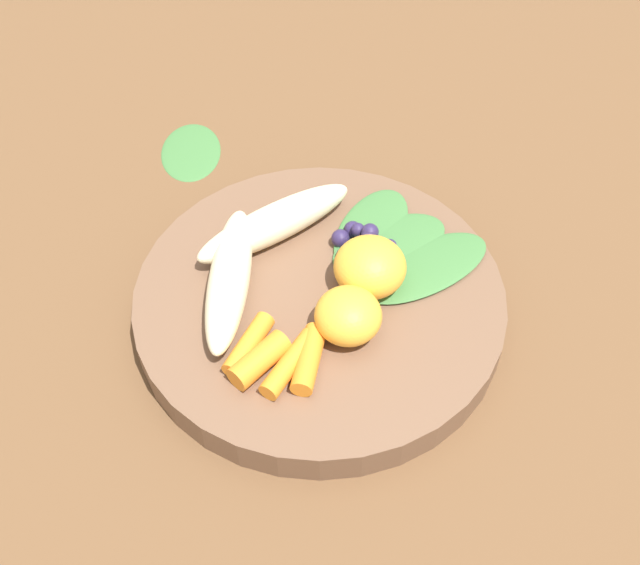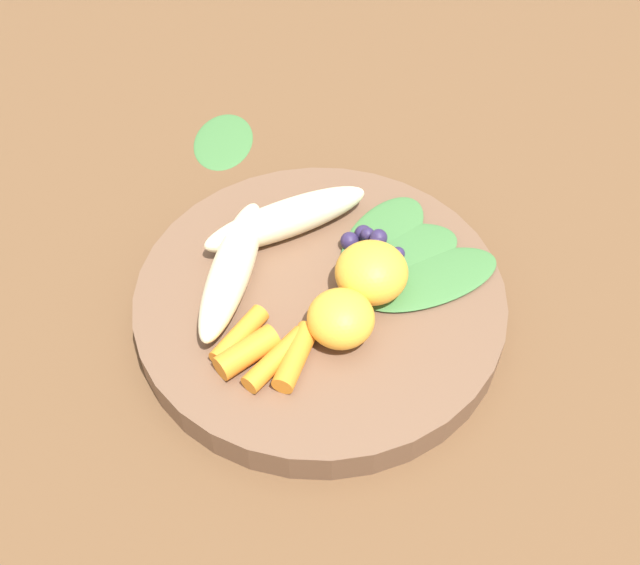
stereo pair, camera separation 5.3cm
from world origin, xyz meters
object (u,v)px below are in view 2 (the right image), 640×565
Objects in this scene: bowl at (320,303)px; banana_peeled_left at (233,265)px; banana_peeled_right at (287,219)px; kale_leaf_stray at (223,140)px; orange_segment_near at (371,272)px.

banana_peeled_left is (0.07, -0.00, 0.03)m from bowl.
banana_peeled_right reaches higher than kale_leaf_stray.
banana_peeled_right is at bearing -35.38° from orange_segment_near.
banana_peeled_right is (-0.03, -0.05, 0.00)m from banana_peeled_left.
kale_leaf_stray is at bearing -160.93° from banana_peeled_left.
bowl is at bearing -152.82° from kale_leaf_stray.
kale_leaf_stray is at bearing -49.76° from orange_segment_near.
bowl is 0.23m from kale_leaf_stray.
banana_peeled_right reaches higher than bowl.
banana_peeled_right is at bearing -58.78° from bowl.
banana_peeled_left is at bearing -2.67° from bowl.
bowl is at bearing 9.64° from orange_segment_near.
orange_segment_near is at bearing 94.80° from banana_peeled_left.
banana_peeled_right is 2.57× the size of orange_segment_near.
kale_leaf_stray is (0.09, -0.14, -0.04)m from banana_peeled_right.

